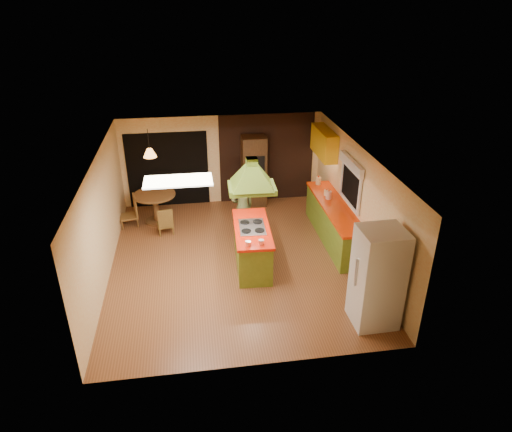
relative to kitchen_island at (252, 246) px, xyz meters
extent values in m
plane|color=brown|center=(-0.35, 0.23, -0.47)|extent=(6.50, 6.50, 0.00)
plane|color=#F9E3B2|center=(-0.35, 3.48, 0.78)|extent=(5.50, 0.00, 5.50)
plane|color=#F9E3B2|center=(-0.35, -3.02, 0.78)|extent=(5.50, 0.00, 5.50)
plane|color=#F9E3B2|center=(-3.10, 0.23, 0.78)|extent=(0.00, 6.50, 6.50)
plane|color=#F9E3B2|center=(2.40, 0.23, 0.78)|extent=(0.00, 6.50, 6.50)
plane|color=silver|center=(-0.35, 0.23, 2.03)|extent=(6.50, 6.50, 0.00)
cube|color=#381E14|center=(0.90, 3.46, 0.78)|extent=(2.64, 0.03, 2.50)
cube|color=black|center=(-1.85, 3.46, 0.58)|extent=(2.20, 0.03, 2.10)
cube|color=olive|center=(2.10, 0.83, -0.04)|extent=(0.58, 3.00, 0.86)
cube|color=#E53807|center=(2.10, 0.83, 0.42)|extent=(0.62, 3.05, 0.06)
cube|color=yellow|center=(2.22, 2.43, 1.48)|extent=(0.34, 1.40, 0.70)
cube|color=black|center=(2.37, 0.63, 1.08)|extent=(0.03, 1.16, 0.96)
cube|color=white|center=(2.32, 0.63, 1.55)|extent=(0.10, 1.35, 0.22)
cube|color=white|center=(-1.45, -0.97, 2.01)|extent=(1.20, 0.60, 0.03)
cube|color=olive|center=(0.00, 0.00, -0.04)|extent=(0.78, 1.83, 0.88)
cube|color=red|center=(0.00, 0.00, 0.43)|extent=(0.85, 1.91, 0.06)
cube|color=silver|center=(0.00, 0.00, 0.47)|extent=(0.58, 0.81, 0.02)
cube|color=#57751D|center=(0.00, 0.00, 1.38)|extent=(0.98, 0.72, 0.12)
pyramid|color=#57751D|center=(0.00, 0.00, 1.88)|extent=(0.98, 0.72, 0.45)
cube|color=#57751D|center=(0.00, 0.00, 1.95)|extent=(0.22, 0.22, 0.14)
imported|color=#4C562E|center=(-0.05, 1.29, 0.33)|extent=(0.69, 0.58, 1.61)
cube|color=silver|center=(1.92, -2.22, 0.47)|extent=(0.79, 0.75, 1.89)
cube|color=#462C16|center=(0.50, 3.18, 0.51)|extent=(0.66, 0.59, 1.98)
cube|color=black|center=(0.50, 2.88, 0.81)|extent=(0.51, 0.03, 0.45)
cube|color=black|center=(0.50, 2.88, 0.31)|extent=(0.51, 0.03, 0.45)
cylinder|color=brown|center=(-2.19, 2.44, 0.30)|extent=(1.07, 1.07, 0.05)
cylinder|color=brown|center=(-2.19, 2.44, -0.07)|extent=(0.14, 0.14, 0.75)
cylinder|color=brown|center=(-2.19, 2.44, -0.45)|extent=(0.60, 0.60, 0.05)
cone|color=#FF9E3F|center=(-2.19, 2.44, 1.43)|extent=(0.42, 0.42, 0.21)
cylinder|color=#F0E8C1|center=(2.05, 2.15, 0.54)|extent=(0.14, 0.14, 0.20)
cylinder|color=beige|center=(2.05, 1.23, 0.54)|extent=(0.16, 0.16, 0.20)
cylinder|color=#FFF3CD|center=(2.05, 1.43, 0.52)|extent=(0.14, 0.14, 0.14)
camera|label=1|loc=(-1.19, -8.53, 5.04)|focal=32.00mm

